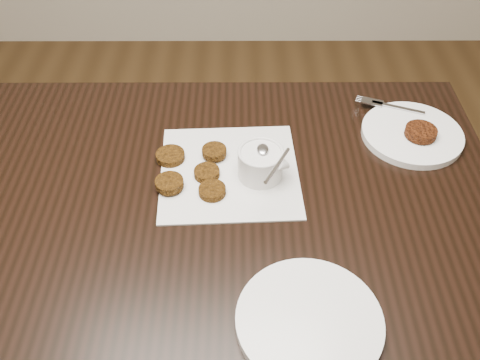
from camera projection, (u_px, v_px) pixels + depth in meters
name	position (u px, v px, depth m)	size (l,w,h in m)	color
table	(159.00, 331.00, 1.19)	(1.37, 0.88, 0.75)	black
napkin	(229.00, 171.00, 1.02)	(0.27, 0.27, 0.00)	silver
sauce_ramekin	(261.00, 151.00, 0.97)	(0.11, 0.11, 0.12)	silver
patty_cluster	(196.00, 170.00, 1.00)	(0.19, 0.19, 0.02)	brown
plate_with_patty	(413.00, 131.00, 1.08)	(0.21, 0.21, 0.03)	white
plate_empty	(309.00, 321.00, 0.78)	(0.22, 0.22, 0.02)	white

